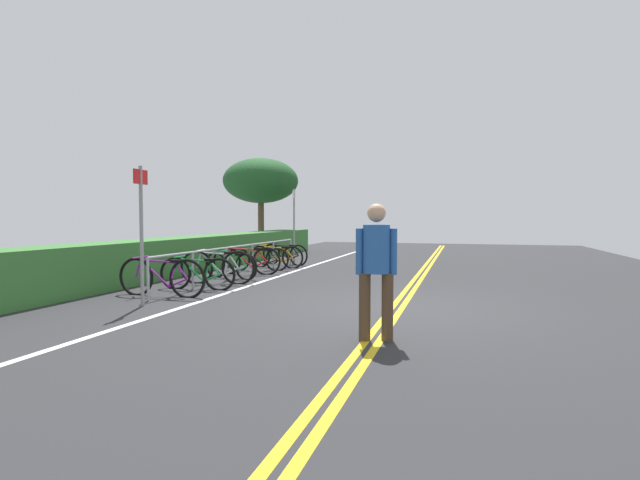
# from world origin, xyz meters

# --- Properties ---
(ground_plane) EXTENTS (39.99, 13.97, 0.05)m
(ground_plane) POSITION_xyz_m (0.00, 0.00, -0.03)
(ground_plane) COLOR #2B2B2D
(centre_line_yellow_inner) EXTENTS (35.99, 0.10, 0.00)m
(centre_line_yellow_inner) POSITION_xyz_m (0.00, -0.08, 0.00)
(centre_line_yellow_inner) COLOR gold
(centre_line_yellow_inner) RESTS_ON ground_plane
(centre_line_yellow_outer) EXTENTS (35.99, 0.10, 0.00)m
(centre_line_yellow_outer) POSITION_xyz_m (0.00, 0.08, 0.00)
(centre_line_yellow_outer) COLOR gold
(centre_line_yellow_outer) RESTS_ON ground_plane
(bike_lane_stripe_white) EXTENTS (35.99, 0.12, 0.00)m
(bike_lane_stripe_white) POSITION_xyz_m (0.00, 3.39, 0.00)
(bike_lane_stripe_white) COLOR white
(bike_lane_stripe_white) RESTS_ON ground_plane
(bike_rack) EXTENTS (7.31, 0.05, 0.79)m
(bike_rack) POSITION_xyz_m (2.95, 4.29, 0.59)
(bike_rack) COLOR #9EA0A5
(bike_rack) RESTS_ON ground_plane
(bicycle_0) EXTENTS (0.46, 1.85, 0.77)m
(bicycle_0) POSITION_xyz_m (-0.17, 4.37, 0.36)
(bicycle_0) COLOR black
(bicycle_0) RESTS_ON ground_plane
(bicycle_1) EXTENTS (0.46, 1.65, 0.71)m
(bicycle_1) POSITION_xyz_m (0.76, 4.18, 0.33)
(bicycle_1) COLOR black
(bicycle_1) RESTS_ON ground_plane
(bicycle_2) EXTENTS (0.46, 1.71, 0.79)m
(bicycle_2) POSITION_xyz_m (1.66, 4.21, 0.37)
(bicycle_2) COLOR black
(bicycle_2) RESTS_ON ground_plane
(bicycle_3) EXTENTS (0.55, 1.59, 0.69)m
(bicycle_3) POSITION_xyz_m (2.57, 4.36, 0.32)
(bicycle_3) COLOR black
(bicycle_3) RESTS_ON ground_plane
(bicycle_4) EXTENTS (0.51, 1.77, 0.76)m
(bicycle_4) POSITION_xyz_m (3.43, 4.34, 0.36)
(bicycle_4) COLOR black
(bicycle_4) RESTS_ON ground_plane
(bicycle_5) EXTENTS (0.58, 1.71, 0.69)m
(bicycle_5) POSITION_xyz_m (4.33, 4.43, 0.32)
(bicycle_5) COLOR black
(bicycle_5) RESTS_ON ground_plane
(bicycle_6) EXTENTS (0.46, 1.73, 0.70)m
(bicycle_6) POSITION_xyz_m (5.22, 4.24, 0.32)
(bicycle_6) COLOR black
(bicycle_6) RESTS_ON ground_plane
(bicycle_7) EXTENTS (0.58, 1.68, 0.70)m
(bicycle_7) POSITION_xyz_m (6.12, 4.31, 0.32)
(bicycle_7) COLOR black
(bicycle_7) RESTS_ON ground_plane
(pedestrian) EXTENTS (0.32, 0.48, 1.64)m
(pedestrian) POSITION_xyz_m (-2.20, -0.03, 0.94)
(pedestrian) COLOR #4C3826
(pedestrian) RESTS_ON ground_plane
(sign_post_near) EXTENTS (0.36, 0.06, 2.32)m
(sign_post_near) POSITION_xyz_m (-1.11, 4.08, 1.39)
(sign_post_near) COLOR gray
(sign_post_near) RESTS_ON ground_plane
(sign_post_far) EXTENTS (0.36, 0.08, 2.43)m
(sign_post_far) POSITION_xyz_m (7.36, 4.45, 1.45)
(sign_post_far) COLOR gray
(sign_post_far) RESTS_ON ground_plane
(hedge_backdrop) EXTENTS (16.26, 1.06, 0.94)m
(hedge_backdrop) POSITION_xyz_m (4.45, 6.20, 0.47)
(hedge_backdrop) COLOR #387533
(hedge_backdrop) RESTS_ON ground_plane
(tree_mid) EXTENTS (3.24, 3.24, 4.03)m
(tree_mid) POSITION_xyz_m (11.32, 7.40, 3.05)
(tree_mid) COLOR brown
(tree_mid) RESTS_ON ground_plane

